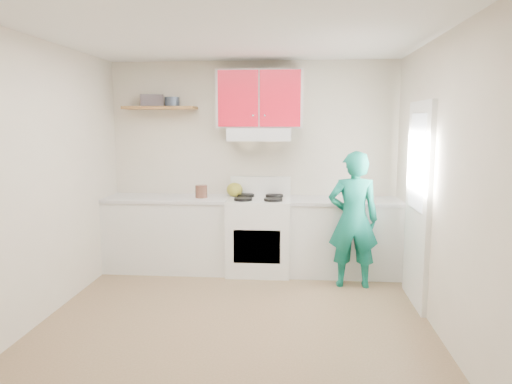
# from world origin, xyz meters

# --- Properties ---
(floor) EXTENTS (3.80, 3.80, 0.00)m
(floor) POSITION_xyz_m (0.00, 0.00, 0.00)
(floor) COLOR brown
(floor) RESTS_ON ground
(ceiling) EXTENTS (3.60, 3.80, 0.04)m
(ceiling) POSITION_xyz_m (0.00, 0.00, 2.60)
(ceiling) COLOR white
(ceiling) RESTS_ON floor
(back_wall) EXTENTS (3.60, 0.04, 2.60)m
(back_wall) POSITION_xyz_m (0.00, 1.90, 1.30)
(back_wall) COLOR beige
(back_wall) RESTS_ON floor
(front_wall) EXTENTS (3.60, 0.04, 2.60)m
(front_wall) POSITION_xyz_m (0.00, -1.90, 1.30)
(front_wall) COLOR beige
(front_wall) RESTS_ON floor
(left_wall) EXTENTS (0.04, 3.80, 2.60)m
(left_wall) POSITION_xyz_m (-1.80, 0.00, 1.30)
(left_wall) COLOR beige
(left_wall) RESTS_ON floor
(right_wall) EXTENTS (0.04, 3.80, 2.60)m
(right_wall) POSITION_xyz_m (1.80, 0.00, 1.30)
(right_wall) COLOR beige
(right_wall) RESTS_ON floor
(door) EXTENTS (0.05, 0.85, 2.05)m
(door) POSITION_xyz_m (1.78, 0.70, 1.02)
(door) COLOR white
(door) RESTS_ON floor
(door_glass) EXTENTS (0.01, 0.55, 0.95)m
(door_glass) POSITION_xyz_m (1.75, 0.70, 1.45)
(door_glass) COLOR white
(door_glass) RESTS_ON door
(counter_left) EXTENTS (1.52, 0.60, 0.90)m
(counter_left) POSITION_xyz_m (-1.04, 1.60, 0.45)
(counter_left) COLOR silver
(counter_left) RESTS_ON floor
(counter_right) EXTENTS (1.32, 0.60, 0.90)m
(counter_right) POSITION_xyz_m (1.14, 1.60, 0.45)
(counter_right) COLOR silver
(counter_right) RESTS_ON floor
(stove) EXTENTS (0.76, 0.65, 0.92)m
(stove) POSITION_xyz_m (0.10, 1.57, 0.46)
(stove) COLOR white
(stove) RESTS_ON floor
(range_hood) EXTENTS (0.76, 0.44, 0.15)m
(range_hood) POSITION_xyz_m (0.10, 1.68, 1.70)
(range_hood) COLOR silver
(range_hood) RESTS_ON back_wall
(upper_cabinets) EXTENTS (1.02, 0.33, 0.70)m
(upper_cabinets) POSITION_xyz_m (0.10, 1.73, 2.12)
(upper_cabinets) COLOR red
(upper_cabinets) RESTS_ON back_wall
(shelf) EXTENTS (0.90, 0.30, 0.04)m
(shelf) POSITION_xyz_m (-1.15, 1.75, 2.02)
(shelf) COLOR brown
(shelf) RESTS_ON back_wall
(books) EXTENTS (0.33, 0.28, 0.14)m
(books) POSITION_xyz_m (-1.25, 1.73, 2.11)
(books) COLOR #3F373B
(books) RESTS_ON shelf
(tin) EXTENTS (0.23, 0.23, 0.11)m
(tin) POSITION_xyz_m (-0.99, 1.73, 2.09)
(tin) COLOR #333D4C
(tin) RESTS_ON shelf
(kettle) EXTENTS (0.27, 0.27, 0.17)m
(kettle) POSITION_xyz_m (-0.22, 1.72, 1.01)
(kettle) COLOR olive
(kettle) RESTS_ON stove
(crock) EXTENTS (0.16, 0.16, 0.18)m
(crock) POSITION_xyz_m (-0.61, 1.58, 0.99)
(crock) COLOR #4D2E21
(crock) RESTS_ON counter_left
(cutting_board) EXTENTS (0.35, 0.29, 0.02)m
(cutting_board) POSITION_xyz_m (0.77, 1.54, 0.91)
(cutting_board) COLOR olive
(cutting_board) RESTS_ON counter_right
(silicone_mat) EXTENTS (0.32, 0.27, 0.01)m
(silicone_mat) POSITION_xyz_m (1.47, 1.55, 0.90)
(silicone_mat) COLOR #B5121D
(silicone_mat) RESTS_ON counter_right
(person) EXTENTS (0.56, 0.37, 1.53)m
(person) POSITION_xyz_m (1.19, 1.14, 0.77)
(person) COLOR #0B6A58
(person) RESTS_ON floor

